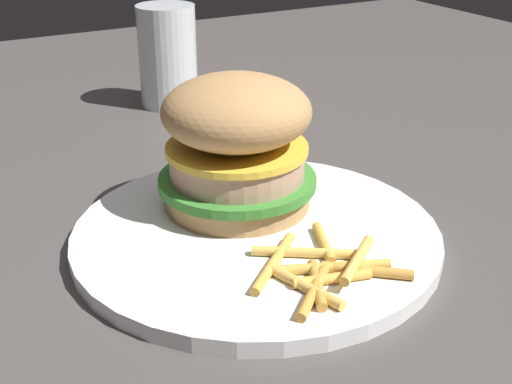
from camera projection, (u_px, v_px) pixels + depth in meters
name	position (u px, v px, depth m)	size (l,w,h in m)	color
ground_plane	(267.00, 260.00, 0.50)	(1.60, 1.60, 0.00)	#47423F
plate	(256.00, 235.00, 0.52)	(0.27, 0.27, 0.01)	white
sandwich	(237.00, 142.00, 0.53)	(0.12, 0.12, 0.10)	tan
fries_pile	(321.00, 269.00, 0.46)	(0.10, 0.11, 0.01)	gold
drink_glass	(168.00, 63.00, 0.80)	(0.07, 0.07, 0.12)	silver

